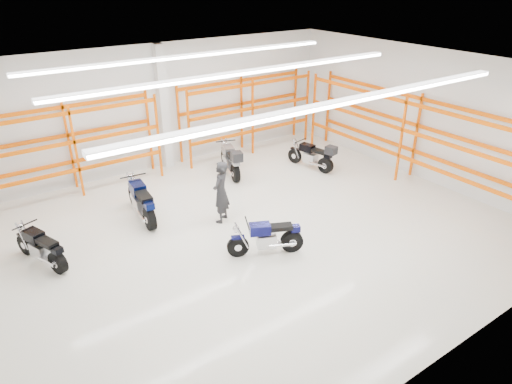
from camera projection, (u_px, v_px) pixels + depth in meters
ground at (255, 230)px, 13.13m from camera, size 14.00×14.00×0.00m
room_shell at (254, 120)px, 11.71m from camera, size 14.02×12.02×4.51m
motorcycle_main at (269, 238)px, 11.86m from camera, size 1.89×1.02×0.99m
motorcycle_back_a at (42, 249)px, 11.41m from camera, size 0.92×1.93×0.99m
motorcycle_back_b at (142, 202)px, 13.51m from camera, size 0.78×2.37×1.16m
motorcycle_back_c at (231, 161)px, 16.38m from camera, size 1.03×2.27×1.19m
motorcycle_back_d at (314, 156)px, 16.91m from camera, size 0.83×2.09×1.08m
standing_man at (221, 192)px, 13.22m from camera, size 0.82×0.78×1.89m
structural_column at (163, 108)px, 16.44m from camera, size 0.32×0.32×4.50m
pallet_racking_back_left at (71, 141)px, 14.65m from camera, size 5.67×0.87×3.00m
pallet_racking_back_right at (247, 108)px, 18.13m from camera, size 5.67×0.87×3.00m
pallet_racking_side at (410, 129)px, 15.65m from camera, size 0.87×9.07×3.00m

